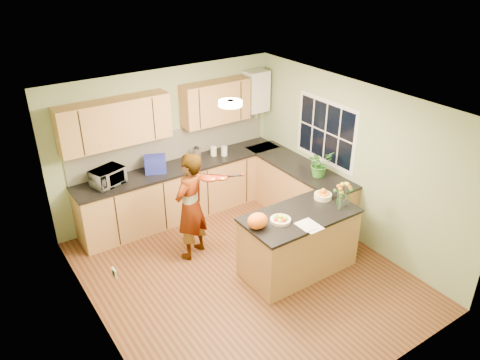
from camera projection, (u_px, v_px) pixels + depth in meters
floor at (243, 274)px, 6.70m from camera, size 4.50×4.50×0.00m
ceiling at (244, 107)px, 5.56m from camera, size 4.00×4.50×0.02m
wall_back at (167, 143)px, 7.79m from camera, size 4.00×0.02×2.50m
wall_front at (376, 294)px, 4.47m from camera, size 4.00×0.02×2.50m
wall_left at (94, 248)px, 5.13m from camera, size 0.02×4.50×2.50m
wall_right at (352, 162)px, 7.13m from camera, size 0.02×4.50×2.50m
back_counter at (184, 190)px, 7.97m from camera, size 3.64×0.62×0.94m
right_counter at (297, 190)px, 7.96m from camera, size 0.62×2.24×0.94m
splashback at (173, 145)px, 7.85m from camera, size 3.60×0.02×0.52m
upper_cabinets at (159, 114)px, 7.30m from camera, size 3.20×0.34×0.70m
boiler at (256, 91)px, 8.22m from camera, size 0.40×0.30×0.86m
window_right at (326, 132)px, 7.43m from camera, size 0.01×1.30×1.05m
light_switch at (114, 273)px, 4.68m from camera, size 0.02×0.09×0.09m
ceiling_lamp at (230, 103)px, 5.80m from camera, size 0.30×0.30×0.07m
peninsula_island at (299, 242)px, 6.60m from camera, size 1.62×0.83×0.93m
fruit_dish at (281, 219)px, 6.20m from camera, size 0.28×0.28×0.10m
orange_bowl at (323, 195)px, 6.74m from camera, size 0.25×0.25×0.15m
flower_vase at (344, 188)px, 6.42m from camera, size 0.25×0.25×0.45m
orange_bag at (258, 221)px, 6.03m from camera, size 0.32×0.29×0.21m
papers at (310, 226)px, 6.11m from camera, size 0.24×0.33×0.01m
violinist at (191, 206)px, 6.76m from camera, size 0.72×0.62×1.67m
violin at (209, 178)px, 6.47m from camera, size 0.68×0.59×0.17m
microwave at (108, 177)px, 7.07m from camera, size 0.56×0.47×0.27m
blue_box at (155, 164)px, 7.47m from camera, size 0.40×0.36×0.27m
kettle at (196, 154)px, 7.85m from camera, size 0.16×0.16×0.31m
jar_cream at (214, 151)px, 8.07m from camera, size 0.11×0.11×0.16m
jar_white at (224, 151)px, 8.07m from camera, size 0.12×0.12×0.16m
potted_plant at (320, 164)px, 7.30m from camera, size 0.40×0.35×0.43m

